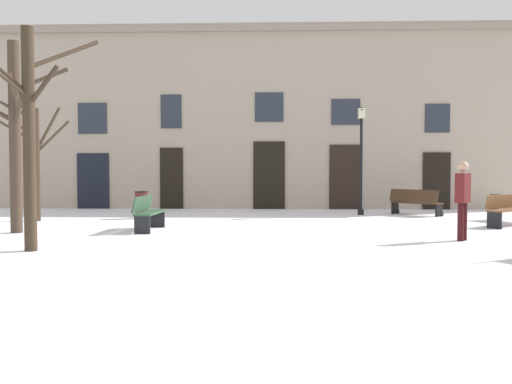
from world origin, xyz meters
TOP-DOWN VIEW (x-y plane):
  - ground_plane at (0.00, 0.00)m, footprint 36.29×36.29m
  - building_facade at (-0.00, 9.60)m, footprint 22.68×0.60m
  - tree_left_of_center at (-4.36, -2.05)m, footprint 2.01×2.66m
  - tree_right_of_center at (-7.02, 4.09)m, footprint 1.84×2.04m
  - tree_center at (-6.13, 0.92)m, footprint 2.82×1.76m
  - streetlamp at (3.57, 6.72)m, footprint 0.30×0.30m
  - litter_bin at (-3.90, 5.02)m, footprint 0.44×0.44m
  - bench_back_to_back_left at (-2.86, 1.56)m, footprint 0.55×1.71m
  - bench_near_lamp at (7.11, 2.92)m, footprint 1.67×1.59m
  - bench_facing_shops at (5.47, 6.59)m, footprint 1.67×1.63m
  - person_crossing_plaza at (4.78, -0.22)m, footprint 0.42×0.43m

SIDE VIEW (x-z plane):
  - ground_plane at x=0.00m, z-range 0.00..0.00m
  - litter_bin at x=-3.90m, z-range 0.00..0.90m
  - bench_facing_shops at x=5.47m, z-range 0.01..0.93m
  - bench_back_to_back_left at x=-2.86m, z-range 0.02..0.95m
  - bench_near_lamp at x=7.11m, z-range 0.03..0.93m
  - person_crossing_plaza at x=4.78m, z-range 0.11..1.92m
  - tree_right_of_center at x=-7.02m, z-range 0.00..4.12m
  - streetlamp at x=3.57m, z-range 0.43..4.28m
  - tree_left_of_center at x=-4.36m, z-range 0.19..4.66m
  - tree_center at x=-6.13m, z-range 0.14..5.01m
  - building_facade at x=0.00m, z-range 0.04..7.59m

